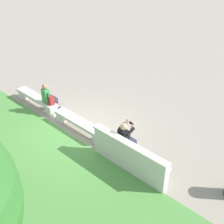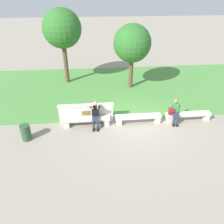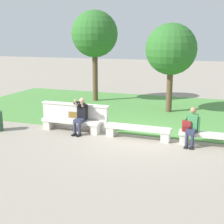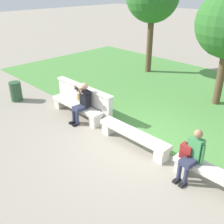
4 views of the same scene
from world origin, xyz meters
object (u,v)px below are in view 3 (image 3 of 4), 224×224
Objects in this scene: bench_main at (71,123)px; backpack at (187,126)px; person_photographer at (81,114)px; tree_behind_wall at (95,34)px; tree_left_background at (171,50)px; bench_mid at (216,138)px; bench_near at (138,130)px; person_distant at (192,126)px.

backpack is (4.27, -0.02, 0.32)m from bench_main.
tree_behind_wall reaches higher than person_photographer.
tree_left_background is at bearing 61.15° from person_photographer.
bench_near is at bearing 180.00° from bench_mid.
tree_left_background reaches higher than bench_main.
tree_left_background reaches higher than person_distant.
bench_near is 0.56× the size of tree_left_background.
bench_mid is at bearing 1.51° from backpack.
backpack is (1.67, -0.02, 0.32)m from bench_near.
tree_left_background is (0.33, 4.40, 2.62)m from bench_near.
bench_main is 1.00× the size of bench_near.
bench_mid is 0.98m from backpack.
backpack reaches higher than bench_main.
bench_mid is at bearing 4.99° from person_distant.
bench_main is 5.90m from tree_left_background.
bench_main is 4.28m from backpack.
person_photographer is at bearing -118.85° from tree_left_background.
person_photographer reaches higher than bench_main.
tree_behind_wall is at bearing 139.18° from bench_mid.
person_distant is at bearing -2.05° from bench_near.
backpack is at bearing -45.29° from tree_behind_wall.
person_distant is at bearing -44.63° from tree_behind_wall.
person_photographer is 3.99m from person_distant.
tree_behind_wall is at bearing 107.87° from person_photographer.
bench_main is 5.21m from bench_mid.
backpack is (-0.93, -0.02, 0.32)m from bench_mid.
tree_behind_wall is 4.58m from tree_left_background.
bench_main is 5.44× the size of backpack.
bench_near is 7.73m from tree_behind_wall.
bench_near is at bearing 0.00° from bench_main.
tree_behind_wall is at bearing 134.71° from backpack.
person_distant is at bearing -175.01° from bench_mid.
bench_main is at bearing 179.67° from backpack.
tree_behind_wall is 1.19× the size of tree_left_background.
tree_left_background is (-2.27, 4.40, 2.62)m from bench_mid.
person_photographer reaches higher than bench_near.
bench_near is 1.77× the size of person_photographer.
bench_main is 1.00× the size of bench_mid.
tree_left_background is at bearing 56.36° from bench_main.
backpack is (3.81, 0.05, -0.11)m from person_photographer.
person_distant is 8.74m from tree_behind_wall.
tree_behind_wall reaches higher than bench_mid.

